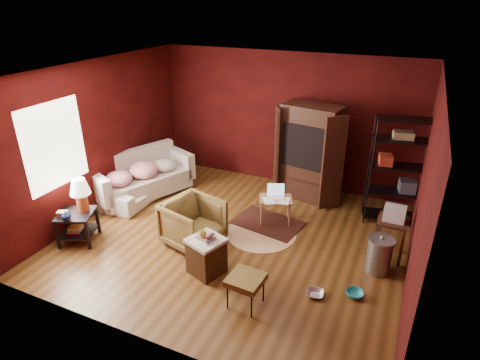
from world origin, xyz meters
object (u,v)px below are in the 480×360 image
Objects in this scene: side_table at (78,205)px; laptop_desk at (276,201)px; hamper at (206,255)px; sofa at (142,179)px; tv_armoire at (309,151)px; wire_shelving at (398,167)px; armchair at (193,221)px.

side_table is 3.36m from laptop_desk.
sofa is at bearing 144.88° from hamper.
side_table is 0.58× the size of tv_armoire.
sofa is 1.74× the size of side_table.
wire_shelving reaches higher than hamper.
hamper is at bearing -124.82° from laptop_desk.
laptop_desk is at bearing 33.63° from side_table.
armchair is 1.57m from laptop_desk.
sofa is at bearing -146.26° from tv_armoire.
sofa is 4.92m from wire_shelving.
armchair is 0.44× the size of wire_shelving.
side_table is at bearing -123.95° from tv_armoire.
laptop_desk is at bearing -88.39° from sofa.
armchair is at bearing -121.24° from sofa.
armchair is 0.45× the size of tv_armoire.
sofa is at bearing -179.39° from wire_shelving.
wire_shelving is (1.91, 0.93, 0.63)m from laptop_desk.
armchair is 0.78× the size of side_table.
side_table is 1.54× the size of laptop_desk.
armchair is 3.67m from wire_shelving.
tv_armoire reaches higher than armchair.
armchair is (1.85, -1.11, 0.05)m from sofa.
sofa reaches higher than hamper.
tv_armoire is 0.98× the size of wire_shelving.
hamper is at bearing 1.52° from side_table.
wire_shelving is at bearing -39.75° from armchair.
tv_armoire is (1.25, 2.44, 0.57)m from armchair.
wire_shelving is at bearing -78.20° from sofa.
wire_shelving reaches higher than tv_armoire.
wire_shelving is (1.67, -0.31, 0.07)m from tv_armoire.
tv_armoire is at bearing -13.00° from armchair.
hamper is (2.35, 0.06, -0.36)m from side_table.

